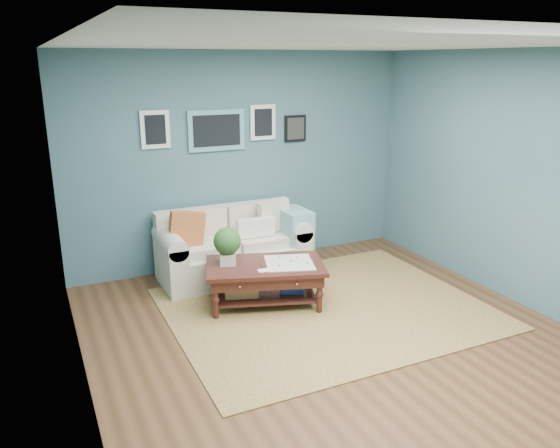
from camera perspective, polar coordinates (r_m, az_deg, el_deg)
room_shell at (r=4.86m, az=6.51°, el=2.16°), size 5.00×5.02×2.70m
area_rug at (r=5.98m, az=4.84°, el=-8.76°), size 3.28×2.63×0.01m
loveseat at (r=6.73m, az=-4.38°, el=-2.31°), size 1.82×0.83×0.94m
coffee_table at (r=5.91m, az=-2.21°, el=-4.95°), size 1.42×1.09×0.88m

